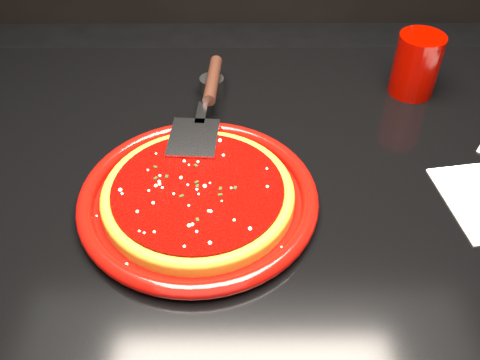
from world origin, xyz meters
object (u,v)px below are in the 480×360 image
Objects in this scene: pizza_server at (205,104)px; ramekin at (212,86)px; table at (260,315)px; cup at (416,65)px; plate at (198,198)px.

ramekin is (0.01, 0.09, -0.03)m from pizza_server.
ramekin is at bearing 111.49° from table.
cup is (0.37, 0.10, 0.01)m from pizza_server.
cup is 2.55× the size of ramekin.
pizza_server is at bearing -164.78° from cup.
table is 0.45m from pizza_server.
ramekin is at bearing 87.97° from plate.
ramekin is at bearing -178.86° from cup.
plate is 0.19m from pizza_server.
pizza_server is 7.21× the size of ramekin.
cup reaches higher than table.
cup reaches higher than ramekin.
table is 10.66× the size of cup.
pizza_server is at bearing -94.23° from ramekin.
cup is at bearing 19.16° from pizza_server.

